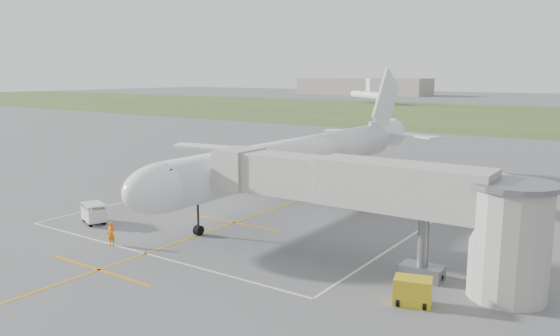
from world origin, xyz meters
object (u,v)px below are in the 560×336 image
Objects in this scene: ramp_worker_nose at (111,234)px; gpu_unit at (413,291)px; jet_bridge at (390,200)px; baggage_cart at (94,213)px; airliner at (301,157)px; ramp_worker_wing at (249,178)px.

gpu_unit is at bearing -5.92° from ramp_worker_nose.
ramp_worker_nose is at bearing -160.93° from jet_bridge.
ramp_worker_nose is (-22.46, -2.65, 0.16)m from gpu_unit.
ramp_worker_nose is (6.21, -3.10, 0.01)m from baggage_cart.
gpu_unit is (18.93, -18.25, -3.64)m from airliner.
airliner is 20.07× the size of gpu_unit.
ramp_worker_wing is (-24.49, 16.92, -3.86)m from jet_bridge.
ramp_worker_nose is at bearing 164.62° from ramp_worker_wing.
jet_bridge is at bearing 29.43° from baggage_cart.
ramp_worker_wing reaches higher than gpu_unit.
airliner is at bearing 120.45° from gpu_unit.
jet_bridge is 25.99m from baggage_cart.
jet_bridge is (15.72, -14.25, 0.35)m from airliner.
airliner reaches higher than ramp_worker_nose.
gpu_unit is 1.28× the size of ramp_worker_nose.
airliner reaches higher than jet_bridge.
ramp_worker_nose is at bearing -99.57° from airliner.
ramp_worker_wing is (-27.70, 20.92, 0.13)m from gpu_unit.
ramp_worker_nose is at bearing -5.04° from baggage_cart.
ramp_worker_nose is (-3.52, -20.90, -3.48)m from airliner.
jet_bridge is 12.83× the size of ramp_worker_nose.
gpu_unit is (3.21, -4.00, -3.99)m from jet_bridge.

